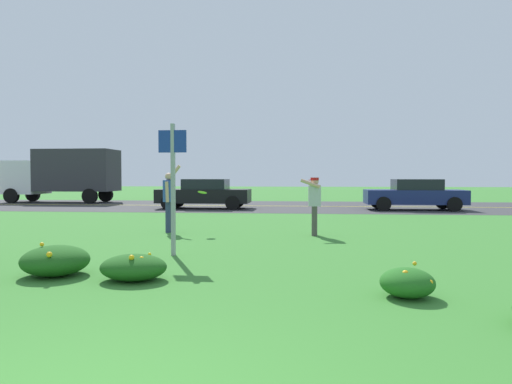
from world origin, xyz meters
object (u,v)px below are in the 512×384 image
Objects in this scene: sign_post_near_path at (173,176)px; person_catcher_red_cap_gray_shirt at (314,200)px; person_thrower_blue_shirt at (169,196)px; box_truck_white at (63,173)px; car_black_center_right at (204,194)px; car_navy_center_left at (415,194)px; frisbee_lime at (202,192)px.

sign_post_near_path is 1.69× the size of person_catcher_red_cap_gray_shirt.
person_catcher_red_cap_gray_shirt is at bearing -4.43° from person_thrower_blue_shirt.
box_truck_white reaches higher than person_thrower_blue_shirt.
car_black_center_right is at bearing -24.87° from box_truck_white.
person_thrower_blue_shirt is 0.42× the size of car_navy_center_left.
sign_post_near_path reaches higher than frisbee_lime.
sign_post_near_path is at bearing -80.44° from car_black_center_right.
person_thrower_blue_shirt is at bearing -83.64° from car_black_center_right.
person_catcher_red_cap_gray_shirt is 0.23× the size of box_truck_white.
person_catcher_red_cap_gray_shirt is 11.30m from car_black_center_right.
person_catcher_red_cap_gray_shirt is 0.34× the size of car_black_center_right.
frisbee_lime is at bearing -128.42° from car_navy_center_left.
car_black_center_right is (-1.09, 9.75, -0.27)m from person_thrower_blue_shirt.
box_truck_white is at bearing 155.13° from car_black_center_right.
person_catcher_red_cap_gray_shirt is 3.05m from frisbee_lime.
frisbee_lime is 0.06× the size of car_black_center_right.
person_catcher_red_cap_gray_shirt reaches higher than car_black_center_right.
person_catcher_red_cap_gray_shirt is at bearing -62.93° from car_black_center_right.
box_truck_white is at bearing 127.11° from person_thrower_blue_shirt.
car_black_center_right is at bearing 180.00° from car_navy_center_left.
car_navy_center_left is at bearing 64.02° from person_catcher_red_cap_gray_shirt.
box_truck_white is (-10.77, 14.24, 0.79)m from person_thrower_blue_shirt.
car_navy_center_left is at bearing 51.58° from frisbee_lime.
box_truck_white is at bearing 123.61° from sign_post_near_path.
person_catcher_red_cap_gray_shirt is at bearing -44.46° from box_truck_white.
sign_post_near_path is 4.53m from person_catcher_red_cap_gray_shirt.
car_navy_center_left is at bearing 60.09° from sign_post_near_path.
car_black_center_right is (-2.10, 10.02, -0.40)m from frisbee_lime.
sign_post_near_path is at bearing -72.45° from person_thrower_blue_shirt.
sign_post_near_path is 3.98m from person_thrower_blue_shirt.
sign_post_near_path is 13.72m from car_black_center_right.
car_navy_center_left is 0.67× the size of box_truck_white.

